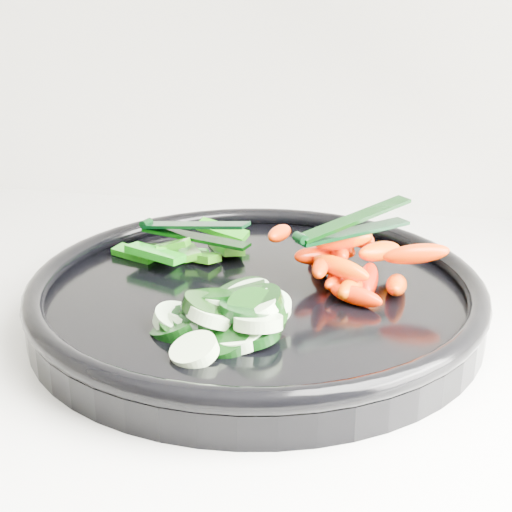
# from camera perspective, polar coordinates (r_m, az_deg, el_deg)

# --- Properties ---
(veggie_tray) EXTENTS (0.49, 0.49, 0.04)m
(veggie_tray) POSITION_cam_1_polar(r_m,az_deg,el_deg) (0.59, -0.00, -3.12)
(veggie_tray) COLOR black
(veggie_tray) RESTS_ON counter
(cucumber_pile) EXTENTS (0.11, 0.13, 0.04)m
(cucumber_pile) POSITION_cam_1_polar(r_m,az_deg,el_deg) (0.53, -2.89, -4.82)
(cucumber_pile) COLOR black
(cucumber_pile) RESTS_ON veggie_tray
(carrot_pile) EXTENTS (0.15, 0.14, 0.05)m
(carrot_pile) POSITION_cam_1_polar(r_m,az_deg,el_deg) (0.61, 7.49, -0.41)
(carrot_pile) COLOR #EF0E00
(carrot_pile) RESTS_ON veggie_tray
(pepper_pile) EXTENTS (0.13, 0.11, 0.04)m
(pepper_pile) POSITION_cam_1_polar(r_m,az_deg,el_deg) (0.66, -5.91, 0.49)
(pepper_pile) COLOR #1B6809
(pepper_pile) RESTS_ON veggie_tray
(tong_carrot) EXTENTS (0.09, 0.09, 0.02)m
(tong_carrot) POSITION_cam_1_polar(r_m,az_deg,el_deg) (0.60, 7.62, 2.40)
(tong_carrot) COLOR black
(tong_carrot) RESTS_ON carrot_pile
(tong_pepper) EXTENTS (0.11, 0.05, 0.02)m
(tong_pepper) POSITION_cam_1_polar(r_m,az_deg,el_deg) (0.66, -5.19, 2.04)
(tong_pepper) COLOR black
(tong_pepper) RESTS_ON pepper_pile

